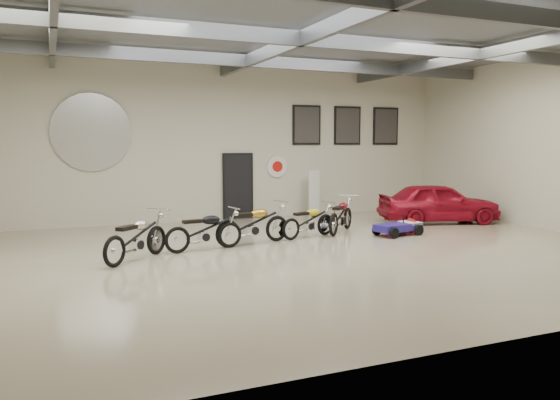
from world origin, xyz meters
name	(u,v)px	position (x,y,z in m)	size (l,w,h in m)	color
floor	(301,253)	(0.00, 0.00, 0.00)	(16.00, 12.00, 0.01)	tan
ceiling	(301,27)	(0.00, 0.00, 5.00)	(16.00, 12.00, 0.01)	slate
back_wall	(222,143)	(0.00, 6.00, 2.50)	(16.00, 0.02, 5.00)	beige
ceiling_beams	(301,39)	(0.00, 0.00, 4.75)	(15.80, 11.80, 0.32)	#55575C
door	(238,187)	(0.50, 5.95, 1.05)	(0.92, 0.08, 2.10)	black
logo_plaque	(91,132)	(-4.00, 5.95, 2.80)	(2.30, 0.06, 1.16)	silver
poster_left	(307,125)	(3.00, 5.96, 3.10)	(1.05, 0.08, 1.35)	black
poster_mid	(347,126)	(4.60, 5.96, 3.10)	(1.05, 0.08, 1.35)	black
poster_right	(386,126)	(6.20, 5.96, 3.10)	(1.05, 0.08, 1.35)	black
oil_sign	(277,166)	(1.90, 5.95, 1.70)	(0.72, 0.10, 0.72)	white
banner_stand	(314,192)	(3.07, 5.50, 0.83)	(0.45, 0.18, 1.66)	white
motorcycle_silver	(136,236)	(-3.54, 0.67, 0.52)	(2.00, 0.62, 1.04)	silver
motorcycle_black	(204,230)	(-1.92, 1.16, 0.49)	(1.89, 0.59, 0.98)	silver
motorcycle_gold	(253,223)	(-0.61, 1.47, 0.53)	(2.02, 0.63, 1.05)	silver
motorcycle_yellow	(309,220)	(1.07, 1.79, 0.46)	(1.76, 0.55, 0.92)	silver
motorcycle_red	(341,215)	(2.25, 2.17, 0.50)	(1.93, 0.60, 1.01)	silver
go_kart	(402,224)	(3.59, 1.19, 0.30)	(1.65, 0.74, 0.60)	navy
vintage_car	(439,203)	(6.00, 2.65, 0.63)	(3.69, 1.49, 1.26)	maroon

